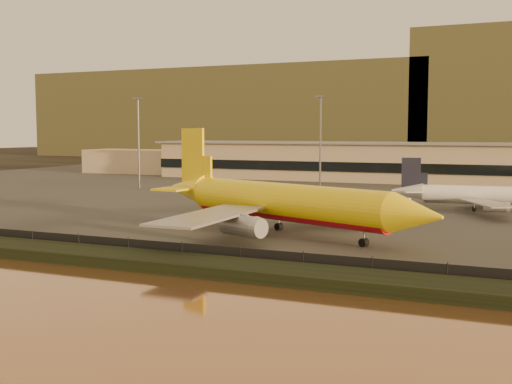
# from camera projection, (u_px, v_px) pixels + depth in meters

# --- Properties ---
(ground) EXTENTS (900.00, 900.00, 0.00)m
(ground) POSITION_uv_depth(u_px,v_px,m) (215.00, 244.00, 92.73)
(ground) COLOR black
(ground) RESTS_ON ground
(embankment) EXTENTS (320.00, 7.00, 1.40)m
(embankment) POSITION_uv_depth(u_px,v_px,m) (151.00, 261.00, 77.15)
(embankment) COLOR black
(embankment) RESTS_ON ground
(tarmac) EXTENTS (320.00, 220.00, 0.20)m
(tarmac) POSITION_uv_depth(u_px,v_px,m) (370.00, 189.00, 179.42)
(tarmac) COLOR #2D2D2D
(tarmac) RESTS_ON ground
(perimeter_fence) EXTENTS (300.00, 0.05, 2.20)m
(perimeter_fence) POSITION_uv_depth(u_px,v_px,m) (168.00, 251.00, 80.75)
(perimeter_fence) COLOR black
(perimeter_fence) RESTS_ON tarmac
(terminal_building) EXTENTS (202.00, 25.00, 12.60)m
(terminal_building) POSITION_uv_depth(u_px,v_px,m) (349.00, 162.00, 212.50)
(terminal_building) COLOR tan
(terminal_building) RESTS_ON tarmac
(apron_light_masts) EXTENTS (152.20, 12.20, 25.40)m
(apron_light_masts) POSITION_uv_depth(u_px,v_px,m) (414.00, 134.00, 153.73)
(apron_light_masts) COLOR slate
(apron_light_masts) RESTS_ON tarmac
(distant_hills) EXTENTS (470.00, 160.00, 70.00)m
(distant_hills) POSITION_uv_depth(u_px,v_px,m) (430.00, 108.00, 408.32)
(distant_hills) COLOR brown
(distant_hills) RESTS_ON ground
(dhl_cargo_jet) EXTENTS (53.59, 50.72, 16.65)m
(dhl_cargo_jet) POSITION_uv_depth(u_px,v_px,m) (282.00, 203.00, 100.16)
(dhl_cargo_jet) COLOR yellow
(dhl_cargo_jet) RESTS_ON tarmac
(white_narrowbody_jet) EXTENTS (37.07, 36.02, 10.65)m
(white_narrowbody_jet) POSITION_uv_depth(u_px,v_px,m) (485.00, 196.00, 129.27)
(white_narrowbody_jet) COLOR white
(white_narrowbody_jet) RESTS_ON tarmac
(gse_vehicle_yellow) EXTENTS (3.69, 1.95, 1.59)m
(gse_vehicle_yellow) POSITION_uv_depth(u_px,v_px,m) (295.00, 214.00, 119.00)
(gse_vehicle_yellow) COLOR yellow
(gse_vehicle_yellow) RESTS_ON tarmac
(gse_vehicle_white) EXTENTS (4.50, 2.88, 1.87)m
(gse_vehicle_white) POSITION_uv_depth(u_px,v_px,m) (261.00, 210.00, 123.73)
(gse_vehicle_white) COLOR white
(gse_vehicle_white) RESTS_ON tarmac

